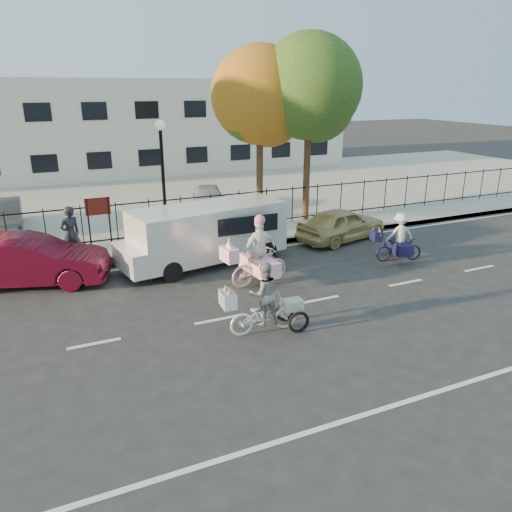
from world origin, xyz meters
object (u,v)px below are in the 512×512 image
gold_sedan (342,224)px  lot_car_d (209,199)px  red_sedan (30,261)px  lot_car_c (4,216)px  bull_bike (399,242)px  pedestrian (71,234)px  zebra_trike (264,306)px  lamppost (162,160)px  white_van (206,232)px  unicorn_bike (259,260)px

gold_sedan → lot_car_d: (-3.28, 5.77, 0.12)m
red_sedan → lot_car_c: red_sedan is taller
bull_bike → pedestrian: size_ratio=0.99×
gold_sedan → lot_car_c: (-11.61, 6.21, 0.12)m
red_sedan → pedestrian: size_ratio=2.41×
gold_sedan → pedestrian: bearing=69.4°
bull_bike → red_sedan: 11.57m
zebra_trike → lot_car_d: 11.56m
lamppost → lot_car_c: bearing=144.7°
zebra_trike → gold_sedan: 8.03m
gold_sedan → zebra_trike: bearing=120.2°
gold_sedan → lot_car_c: bearing=48.7°
bull_bike → white_van: (-5.93, 2.39, 0.41)m
pedestrian → lot_car_c: (-2.08, 4.97, -0.32)m
pedestrian → lot_car_c: bearing=-92.6°
unicorn_bike → bull_bike: unicorn_bike is taller
white_van → lamppost: bearing=93.3°
white_van → red_sedan: 5.32m
bull_bike → white_van: 6.41m
lamppost → bull_bike: 8.66m
gold_sedan → white_van: bearing=80.5°
unicorn_bike → zebra_trike: bearing=151.6°
bull_bike → red_sedan: bull_bike is taller
bull_bike → white_van: size_ratio=0.32×
unicorn_bike → red_sedan: (-6.09, 2.79, -0.06)m
lamppost → bull_bike: bearing=-37.7°
pedestrian → lot_car_d: (6.26, 4.52, -0.32)m
lamppost → pedestrian: (-3.40, -1.09, -2.04)m
zebra_trike → lot_car_c: bearing=30.2°
gold_sedan → lot_car_d: 6.64m
bull_bike → zebra_trike: bearing=129.7°
zebra_trike → gold_sedan: (5.84, 5.51, -0.05)m
pedestrian → lot_car_d: bearing=-169.5°
unicorn_bike → white_van: unicorn_bike is taller
lamppost → lot_car_c: lamppost is taller
lamppost → red_sedan: (-4.66, -2.30, -2.38)m
unicorn_bike → white_van: 2.54m
bull_bike → pedestrian: (-9.96, 3.99, 0.41)m
lot_car_c → gold_sedan: bearing=-28.2°
lot_car_c → lot_car_d: (8.33, -0.45, 0.00)m
red_sedan → pedestrian: (1.27, 1.21, 0.34)m
zebra_trike → unicorn_bike: (1.13, 2.76, 0.11)m
gold_sedan → lot_car_c: 13.17m
red_sedan → unicorn_bike: bearing=-96.1°
white_van → pedestrian: bearing=148.4°
bull_bike → white_van: white_van is taller
lamppost → gold_sedan: lamppost is taller
red_sedan → gold_sedan: red_sedan is taller
red_sedan → zebra_trike: bearing=-119.6°
zebra_trike → pedestrian: pedestrian is taller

